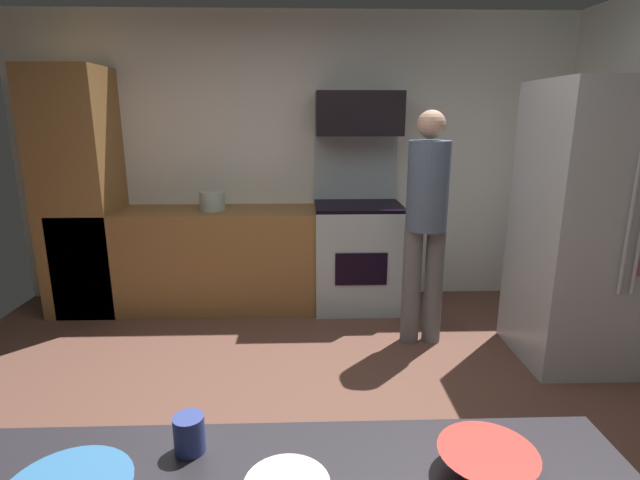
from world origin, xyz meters
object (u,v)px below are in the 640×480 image
object	(u,v)px
microwave	(359,114)
stock_pot	(212,201)
oven_range	(357,251)
refrigerator	(595,227)
person_cook	(426,217)
mug_tea	(189,434)
mixing_bowl_small	(487,463)

from	to	relation	value
microwave	stock_pot	xyz separation A→B (m)	(-1.28, -0.08, -0.74)
oven_range	refrigerator	bearing A→B (deg)	-34.59
person_cook	stock_pot	bearing A→B (deg)	155.40
person_cook	stock_pot	distance (m)	1.87
oven_range	mug_tea	bearing A→B (deg)	-103.50
refrigerator	person_cook	size ratio (longest dim) A/B	1.11
person_cook	mixing_bowl_small	distance (m)	2.56
oven_range	stock_pot	bearing A→B (deg)	179.77
microwave	mug_tea	size ratio (longest dim) A/B	7.79
oven_range	mixing_bowl_small	size ratio (longest dim) A/B	6.77
refrigerator	person_cook	distance (m)	1.14
person_cook	mixing_bowl_small	bearing A→B (deg)	-100.80
oven_range	person_cook	distance (m)	0.99
microwave	person_cook	xyz separation A→B (m)	(0.42, -0.86, -0.74)
microwave	oven_range	bearing A→B (deg)	-90.00
oven_range	microwave	distance (m)	1.21
microwave	refrigerator	xyz separation A→B (m)	(1.52, -1.13, -0.76)
mug_tea	refrigerator	bearing A→B (deg)	43.09
person_cook	mug_tea	xyz separation A→B (m)	(-1.18, -2.41, -0.03)
refrigerator	stock_pot	bearing A→B (deg)	159.41
mug_tea	stock_pot	distance (m)	3.23
person_cook	microwave	bearing A→B (deg)	115.92
person_cook	stock_pot	xyz separation A→B (m)	(-1.70, 0.78, 0.00)
oven_range	microwave	xyz separation A→B (m)	(0.00, 0.09, 1.21)
mixing_bowl_small	mug_tea	xyz separation A→B (m)	(-0.70, 0.11, 0.02)
stock_pot	person_cook	bearing A→B (deg)	-24.60
microwave	mixing_bowl_small	xyz separation A→B (m)	(-0.06, -3.37, -0.79)
stock_pot	microwave	bearing A→B (deg)	3.57
refrigerator	stock_pot	xyz separation A→B (m)	(-2.80, 1.05, 0.02)
stock_pot	refrigerator	bearing A→B (deg)	-20.59
refrigerator	person_cook	world-z (taller)	refrigerator
oven_range	person_cook	size ratio (longest dim) A/B	0.88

